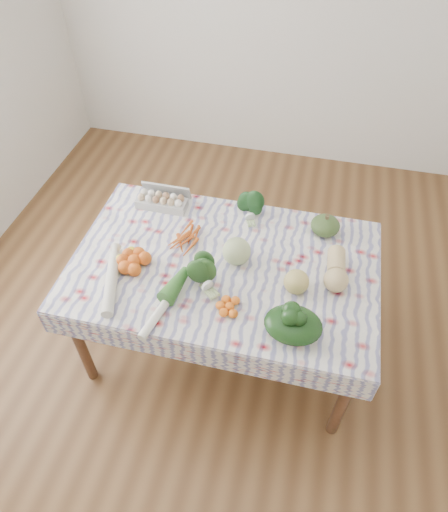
{
  "coord_description": "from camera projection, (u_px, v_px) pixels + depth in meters",
  "views": [
    {
      "loc": [
        0.39,
        -1.63,
        2.6
      ],
      "look_at": [
        0.0,
        0.0,
        0.82
      ],
      "focal_mm": 32.0,
      "sensor_mm": 36.0,
      "label": 1
    }
  ],
  "objects": [
    {
      "name": "dining_table",
      "position": [
        224.0,
        273.0,
        2.54
      ],
      "size": [
        1.6,
        1.0,
        0.75
      ],
      "color": "brown",
      "rests_on": "ground"
    },
    {
      "name": "cabbage",
      "position": [
        237.0,
        251.0,
        2.44
      ],
      "size": [
        0.2,
        0.2,
        0.15
      ],
      "primitive_type": "sphere",
      "rotation": [
        0.0,
        0.0,
        0.41
      ],
      "color": "#ACBD80",
      "rests_on": "tablecloth"
    },
    {
      "name": "broccoli",
      "position": [
        202.0,
        277.0,
        2.33
      ],
      "size": [
        0.23,
        0.23,
        0.12
      ],
      "primitive_type": "ellipsoid",
      "rotation": [
        0.0,
        0.0,
        0.84
      ],
      "color": "#26501E",
      "rests_on": "tablecloth"
    },
    {
      "name": "kabocha_squash",
      "position": [
        325.0,
        225.0,
        2.61
      ],
      "size": [
        0.2,
        0.2,
        0.11
      ],
      "primitive_type": "ellipsoid",
      "rotation": [
        0.0,
        0.0,
        0.21
      ],
      "color": "#3D5828",
      "rests_on": "tablecloth"
    },
    {
      "name": "kale_bunch",
      "position": [
        249.0,
        208.0,
        2.69
      ],
      "size": [
        0.2,
        0.19,
        0.14
      ],
      "primitive_type": "ellipsoid",
      "rotation": [
        0.0,
        0.0,
        0.39
      ],
      "color": "#163E18",
      "rests_on": "tablecloth"
    },
    {
      "name": "carrot_bunch",
      "position": [
        186.0,
        239.0,
        2.58
      ],
      "size": [
        0.21,
        0.2,
        0.03
      ],
      "primitive_type": "cube",
      "rotation": [
        0.0,
        0.0,
        -0.14
      ],
      "color": "#CC581B",
      "rests_on": "tablecloth"
    },
    {
      "name": "spinach_bag",
      "position": [
        293.0,
        325.0,
        2.13
      ],
      "size": [
        0.32,
        0.27,
        0.12
      ],
      "primitive_type": "ellipsoid",
      "rotation": [
        0.0,
        0.0,
        -0.2
      ],
      "color": "black",
      "rests_on": "tablecloth"
    },
    {
      "name": "grapefruit",
      "position": [
        296.0,
        282.0,
        2.31
      ],
      "size": [
        0.14,
        0.14,
        0.13
      ],
      "primitive_type": "sphere",
      "rotation": [
        0.0,
        0.0,
        0.06
      ],
      "color": "tan",
      "rests_on": "tablecloth"
    },
    {
      "name": "ground",
      "position": [
        224.0,
        340.0,
        3.04
      ],
      "size": [
        4.5,
        4.5,
        0.0
      ],
      "primitive_type": "plane",
      "color": "brown",
      "rests_on": "ground"
    },
    {
      "name": "egg_carton",
      "position": [
        162.0,
        202.0,
        2.77
      ],
      "size": [
        0.31,
        0.13,
        0.08
      ],
      "primitive_type": "cube",
      "rotation": [
        0.0,
        0.0,
        -0.01
      ],
      "color": "#B8B8B3",
      "rests_on": "tablecloth"
    },
    {
      "name": "leek",
      "position": [
        164.0,
        304.0,
        2.26
      ],
      "size": [
        0.14,
        0.43,
        0.05
      ],
      "primitive_type": "cylinder",
      "rotation": [
        1.57,
        0.0,
        -0.21
      ],
      "color": "white",
      "rests_on": "tablecloth"
    },
    {
      "name": "orange_cluster",
      "position": [
        134.0,
        261.0,
        2.44
      ],
      "size": [
        0.29,
        0.29,
        0.08
      ],
      "primitive_type": "cube",
      "rotation": [
        0.0,
        0.0,
        -0.27
      ],
      "color": "#D95916",
      "rests_on": "tablecloth"
    },
    {
      "name": "daikon",
      "position": [
        111.0,
        283.0,
        2.35
      ],
      "size": [
        0.18,
        0.42,
        0.06
      ],
      "primitive_type": "cylinder",
      "rotation": [
        1.57,
        0.0,
        0.3
      ],
      "color": "silver",
      "rests_on": "tablecloth"
    },
    {
      "name": "tablecloth",
      "position": [
        224.0,
        264.0,
        2.49
      ],
      "size": [
        1.66,
        1.06,
        0.01
      ],
      "primitive_type": "cube",
      "color": "white",
      "rests_on": "dining_table"
    },
    {
      "name": "mandarin_cluster",
      "position": [
        230.0,
        306.0,
        2.25
      ],
      "size": [
        0.17,
        0.17,
        0.05
      ],
      "primitive_type": "cube",
      "rotation": [
        0.0,
        0.0,
        0.09
      ],
      "color": "orange",
      "rests_on": "tablecloth"
    },
    {
      "name": "butternut_squash",
      "position": [
        337.0,
        268.0,
        2.37
      ],
      "size": [
        0.14,
        0.28,
        0.13
      ],
      "primitive_type": "ellipsoid",
      "rotation": [
        0.0,
        0.0,
        0.05
      ],
      "color": "#D4B578",
      "rests_on": "tablecloth"
    }
  ]
}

